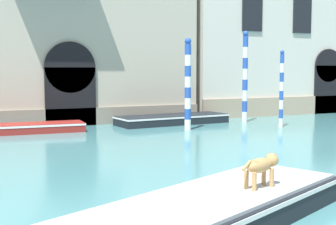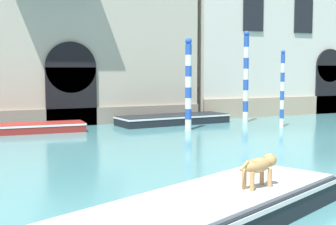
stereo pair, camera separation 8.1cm
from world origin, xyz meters
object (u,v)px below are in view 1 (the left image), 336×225
mooring_pole_1 (188,84)px  boat_foreground (198,214)px  dog_on_deck (262,166)px  boat_moored_near_palazzo (19,128)px  mooring_pole_2 (245,77)px  boat_moored_far (172,119)px  mooring_pole_0 (281,89)px

mooring_pole_1 → boat_foreground: bearing=-116.1°
dog_on_deck → mooring_pole_1: mooring_pole_1 is taller
boat_foreground → boat_moored_near_palazzo: size_ratio=1.29×
mooring_pole_1 → mooring_pole_2: mooring_pole_2 is taller
dog_on_deck → boat_moored_far: 14.37m
boat_foreground → boat_moored_far: boat_foreground is taller
boat_moored_near_palazzo → boat_moored_far: bearing=6.0°
boat_foreground → mooring_pole_1: bearing=40.5°
boat_foreground → boat_moored_far: (5.97, 13.82, -0.05)m
dog_on_deck → mooring_pole_1: (4.21, 11.23, 1.09)m
boat_moored_near_palazzo → boat_moored_far: size_ratio=0.95×
boat_moored_near_palazzo → mooring_pole_0: mooring_pole_0 is taller
boat_foreground → mooring_pole_1: mooring_pole_1 is taller
boat_moored_near_palazzo → mooring_pole_1: 7.32m
boat_moored_near_palazzo → mooring_pole_1: mooring_pole_1 is taller
boat_moored_far → mooring_pole_1: (-0.37, -2.37, 1.78)m
mooring_pole_0 → dog_on_deck: bearing=-129.4°
dog_on_deck → boat_foreground: bearing=174.7°
boat_foreground → boat_moored_far: 15.05m
boat_moored_far → boat_moored_near_palazzo: bearing=177.5°
boat_moored_far → mooring_pole_0: size_ratio=1.62×
mooring_pole_1 → boat_moored_near_palazzo: bearing=163.5°
boat_foreground → dog_on_deck: (1.39, 0.21, 0.64)m
mooring_pole_0 → mooring_pole_1: (-4.29, 0.90, 0.25)m
mooring_pole_1 → mooring_pole_2: 4.20m
dog_on_deck → mooring_pole_2: 15.16m
boat_moored_far → dog_on_deck: bearing=-114.0°
boat_foreground → mooring_pole_2: bearing=30.2°
dog_on_deck → mooring_pole_1: bearing=55.4°
boat_foreground → boat_moored_near_palazzo: boat_foreground is taller
dog_on_deck → boat_moored_near_palazzo: 13.51m
dog_on_deck → boat_moored_near_palazzo: size_ratio=0.17×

